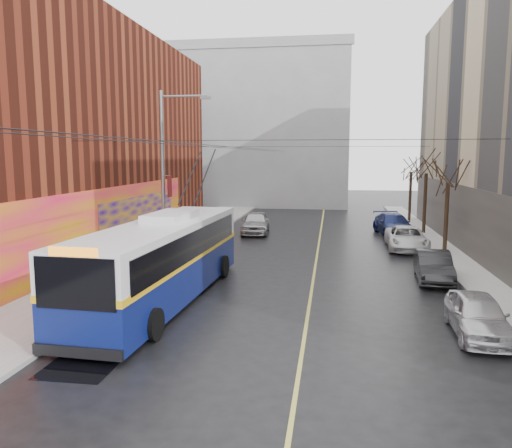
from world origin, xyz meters
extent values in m
plane|color=black|center=(0.00, 0.00, 0.00)|extent=(140.00, 140.00, 0.00)
cube|color=gray|center=(-8.00, 12.00, 0.07)|extent=(4.00, 60.00, 0.15)
cube|color=gray|center=(9.00, 12.00, 0.07)|extent=(2.00, 60.00, 0.15)
cube|color=#BFB74C|center=(1.50, 14.00, 0.00)|extent=(0.12, 50.00, 0.01)
cube|color=#561D11|center=(-16.00, 14.00, 7.00)|extent=(12.00, 36.00, 14.00)
cube|color=#D39C04|center=(-9.96, 10.00, 2.00)|extent=(0.08, 28.00, 4.00)
cube|color=#250491|center=(-9.92, 16.00, 1.60)|extent=(0.06, 12.00, 3.20)
cube|color=#4C4742|center=(9.97, 14.00, 2.00)|extent=(0.06, 36.00, 4.00)
cube|color=gray|center=(-6.00, 45.00, 9.00)|extent=(20.00, 12.00, 18.00)
cube|color=gray|center=(-6.00, 39.10, 17.50)|extent=(20.50, 0.40, 1.00)
cylinder|color=slate|center=(-6.30, 10.00, 4.50)|extent=(0.20, 0.20, 9.00)
cube|color=#540C0C|center=(-5.95, 10.00, 4.20)|extent=(0.04, 0.60, 1.10)
cylinder|color=slate|center=(-5.10, 10.00, 8.70)|extent=(2.40, 0.10, 0.10)
cube|color=slate|center=(-4.00, 10.00, 8.60)|extent=(0.50, 0.22, 0.12)
cylinder|color=black|center=(-3.80, 15.00, 6.20)|extent=(0.02, 60.00, 0.02)
cylinder|color=black|center=(-2.80, 15.00, 6.20)|extent=(0.02, 60.00, 0.02)
cylinder|color=black|center=(0.00, 6.00, 6.40)|extent=(18.00, 0.02, 0.02)
cylinder|color=black|center=(0.00, 22.00, 6.40)|extent=(18.00, 0.02, 0.02)
cylinder|color=black|center=(9.00, 16.00, 2.10)|extent=(0.24, 0.24, 4.20)
cylinder|color=black|center=(9.00, 23.00, 2.24)|extent=(0.24, 0.24, 4.48)
cylinder|color=black|center=(9.00, 30.00, 2.18)|extent=(0.24, 0.24, 4.37)
cube|color=black|center=(-4.47, -1.69, 0.00)|extent=(1.93, 3.36, 0.01)
ellipsoid|color=slate|center=(-3.78, 8.10, 7.92)|extent=(0.44, 0.20, 0.12)
ellipsoid|color=slate|center=(-1.78, 11.68, 7.13)|extent=(0.44, 0.20, 0.12)
ellipsoid|color=slate|center=(-2.86, 9.97, 6.62)|extent=(0.44, 0.20, 0.12)
cube|color=#0B1554|center=(-4.32, 4.04, 0.99)|extent=(3.31, 12.68, 1.57)
cube|color=silver|center=(-4.32, 4.04, 2.46)|extent=(3.31, 12.68, 1.36)
cube|color=#ECAD14|center=(-4.32, 4.04, 1.78)|extent=(3.35, 12.72, 0.23)
cube|color=black|center=(-4.62, -2.24, 2.30)|extent=(2.41, 0.15, 1.47)
cube|color=black|center=(-4.03, 10.33, 2.30)|extent=(2.41, 0.15, 1.26)
cube|color=black|center=(-5.70, 4.11, 2.36)|extent=(0.58, 11.50, 1.05)
cube|color=black|center=(-2.94, 3.98, 2.36)|extent=(0.58, 11.50, 1.05)
cube|color=silver|center=(-4.28, 5.09, 3.30)|extent=(1.61, 3.21, 0.31)
cube|color=black|center=(-4.62, -2.28, 0.37)|extent=(2.72, 0.25, 0.31)
cylinder|color=black|center=(-5.88, -0.08, 0.52)|extent=(0.36, 1.06, 1.05)
cylinder|color=black|center=(-3.16, -0.20, 0.52)|extent=(0.36, 1.06, 1.05)
cylinder|color=black|center=(-5.49, 8.29, 0.52)|extent=(0.36, 1.06, 1.05)
cylinder|color=black|center=(-2.77, 8.16, 0.52)|extent=(0.36, 1.06, 1.05)
cylinder|color=black|center=(-4.47, 8.76, 4.82)|extent=(0.23, 3.64, 2.57)
cylinder|color=black|center=(-3.74, 8.73, 4.82)|extent=(0.23, 3.64, 2.57)
imported|color=silver|center=(7.00, 1.77, 0.69)|extent=(1.77, 4.09, 1.37)
imported|color=black|center=(7.00, 8.93, 0.69)|extent=(1.75, 4.28, 1.38)
imported|color=silver|center=(6.89, 16.78, 0.71)|extent=(2.47, 5.14, 1.41)
imported|color=navy|center=(6.78, 22.48, 0.77)|extent=(2.88, 5.57, 1.55)
imported|color=#A7A8AC|center=(-3.28, 21.68, 0.82)|extent=(2.27, 4.93, 1.63)
imported|color=black|center=(-7.78, 11.75, 0.93)|extent=(0.38, 0.57, 1.55)
imported|color=black|center=(-8.48, 12.64, 0.97)|extent=(0.84, 0.95, 1.64)
camera|label=1|loc=(2.27, -14.59, 5.79)|focal=35.00mm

